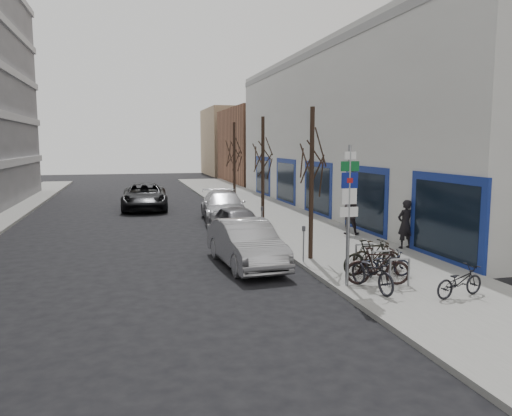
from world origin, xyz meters
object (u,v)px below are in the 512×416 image
pedestrian_far (350,213)px  meter_front (304,240)px  parked_car_back (224,206)px  bike_near_left (372,269)px  pedestrian_near (405,224)px  bike_far_inner (377,254)px  highway_sign_pole (349,206)px  bike_far_curb (460,279)px  parked_car_front (246,243)px  bike_near_right (378,266)px  bike_mid_curb (386,261)px  meter_mid (262,218)px  meter_back (236,204)px  tree_mid (263,146)px  bike_rack (381,260)px  parked_car_mid (238,223)px  tree_far (234,146)px  tree_near (312,147)px  lane_car (145,196)px  bike_mid_inner (371,257)px

pedestrian_far → meter_front: bearing=81.5°
meter_front → parked_car_back: 10.78m
meter_front → bike_near_left: (0.72, -3.63, -0.16)m
meter_front → pedestrian_near: pedestrian_near is taller
bike_far_inner → parked_car_back: size_ratio=0.28×
highway_sign_pole → bike_near_left: size_ratio=2.12×
bike_far_curb → parked_car_front: bearing=28.8°
bike_near_right → highway_sign_pole: bearing=94.8°
bike_mid_curb → bike_far_curb: bike_far_curb is taller
meter_mid → meter_back: same height
bike_far_curb → tree_mid: bearing=-1.2°
bike_rack → pedestrian_near: 4.72m
bike_rack → meter_back: (-1.65, 13.40, 0.26)m
bike_rack → bike_far_inner: bike_far_inner is taller
parked_car_mid → pedestrian_near: pedestrian_near is taller
bike_near_right → tree_far: bearing=19.1°
bike_mid_curb → tree_mid: bearing=20.3°
tree_far → pedestrian_near: (4.20, -12.29, -3.00)m
bike_rack → pedestrian_near: pedestrian_near is taller
tree_near → meter_mid: 5.95m
tree_near → pedestrian_near: (4.20, 0.71, -3.00)m
highway_sign_pole → tree_far: bearing=89.3°
tree_far → bike_near_left: size_ratio=2.78×
highway_sign_pole → meter_front: bearing=94.7°
pedestrian_near → pedestrian_far: (-0.78, 3.37, -0.00)m
highway_sign_pole → meter_back: size_ratio=3.31×
bike_rack → parked_car_front: size_ratio=0.47×
meter_back → bike_far_curb: 16.01m
meter_mid → bike_near_left: 9.16m
meter_back → highway_sign_pole: bearing=-89.0°
meter_back → tree_mid: bearing=-83.6°
tree_far → meter_mid: (-0.45, -8.00, -3.19)m
parked_car_front → parked_car_back: 10.26m
meter_front → parked_car_front: bearing=163.6°
meter_front → pedestrian_near: bearing=14.6°
bike_near_right → parked_car_front: 4.83m
bike_far_inner → pedestrian_far: 6.34m
meter_mid → pedestrian_far: bearing=-13.4°
bike_far_inner → tree_mid: bearing=29.0°
bike_rack → parked_car_mid: parked_car_mid is taller
bike_rack → parked_car_back: 13.38m
bike_near_right → meter_front: bearing=36.2°
pedestrian_near → tree_far: bearing=-79.8°
tree_mid → lane_car: tree_mid is taller
bike_mid_inner → parked_car_front: size_ratio=0.40×
bike_rack → pedestrian_far: pedestrian_far is taller
bike_mid_inner → lane_car: (-6.23, 18.99, 0.11)m
parked_car_back → bike_near_right: bearing=-77.9°
meter_mid → bike_far_curb: bearing=-75.4°
bike_mid_inner → pedestrian_near: 4.63m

